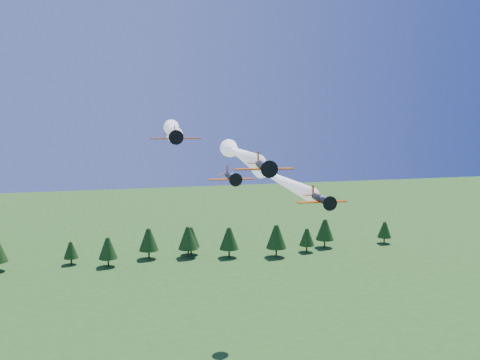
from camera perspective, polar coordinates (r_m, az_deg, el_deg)
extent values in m
cylinder|color=black|center=(74.20, 2.49, 1.50)|extent=(1.79, 6.13, 1.12)
cone|color=black|center=(70.76, 3.02, 1.22)|extent=(1.22, 1.13, 1.12)
cone|color=black|center=(70.10, 3.13, 1.16)|extent=(0.55, 0.56, 0.49)
cylinder|color=black|center=(69.92, 3.16, 1.15)|extent=(2.34, 0.31, 2.35)
cube|color=#CA4500|center=(73.80, 2.56, 1.19)|extent=(8.39, 2.43, 0.13)
cube|color=#CA4500|center=(78.08, 1.95, 1.83)|extent=(3.33, 1.31, 0.08)
cube|color=#CA4500|center=(78.11, 1.94, 2.49)|extent=(0.22, 1.07, 1.62)
ellipsoid|color=#82A1C9|center=(73.17, 2.64, 1.77)|extent=(0.95, 1.42, 0.70)
sphere|color=white|center=(105.35, -0.70, 3.21)|extent=(2.30, 2.30, 2.30)
sphere|color=white|center=(109.16, -0.97, 3.35)|extent=(3.00, 3.00, 3.00)
sphere|color=white|center=(112.97, -1.21, 3.48)|extent=(3.70, 3.70, 3.70)
cylinder|color=black|center=(80.27, -6.91, 4.66)|extent=(1.63, 5.57, 1.02)
cone|color=black|center=(77.08, -6.85, 4.56)|extent=(1.11, 1.02, 1.02)
cone|color=black|center=(76.47, -6.84, 4.54)|extent=(0.50, 0.50, 0.45)
cylinder|color=black|center=(76.30, -6.83, 4.53)|extent=(2.13, 0.28, 2.13)
cube|color=#CA4500|center=(79.88, -6.89, 4.42)|extent=(7.63, 2.21, 0.12)
cube|color=#CA4500|center=(83.88, -6.96, 4.81)|extent=(3.03, 1.19, 0.07)
cube|color=#CA4500|center=(83.95, -6.97, 5.36)|extent=(0.20, 0.97, 1.47)
ellipsoid|color=#82A1C9|center=(79.34, -6.89, 4.93)|extent=(0.86, 1.29, 0.63)
sphere|color=white|center=(119.38, -7.36, 5.48)|extent=(2.30, 2.30, 2.30)
sphere|color=white|center=(124.34, -7.39, 5.55)|extent=(3.00, 3.00, 3.00)
sphere|color=white|center=(129.30, -7.43, 5.61)|extent=(3.70, 3.70, 3.70)
cylinder|color=black|center=(87.20, 8.60, -2.02)|extent=(1.53, 6.04, 1.11)
cone|color=black|center=(83.96, 9.38, -2.40)|extent=(1.18, 1.07, 1.11)
cone|color=black|center=(83.34, 9.53, -2.47)|extent=(0.52, 0.53, 0.49)
cylinder|color=black|center=(83.17, 9.58, -2.49)|extent=(2.32, 0.21, 2.33)
cube|color=#CA4500|center=(86.85, 8.69, -2.30)|extent=(8.28, 2.07, 0.13)
cube|color=#CA4500|center=(90.87, 7.79, -1.60)|extent=(3.27, 1.17, 0.08)
cube|color=#CA4500|center=(90.84, 7.77, -1.04)|extent=(0.17, 1.06, 1.61)
ellipsoid|color=#82A1C9|center=(86.20, 8.82, -1.84)|extent=(0.89, 1.38, 0.69)
sphere|color=white|center=(122.88, 2.86, 0.73)|extent=(2.30, 2.30, 2.30)
sphere|color=white|center=(127.41, 2.37, 0.96)|extent=(3.00, 3.00, 3.00)
sphere|color=white|center=(131.94, 1.91, 1.18)|extent=(3.70, 3.70, 3.70)
cylinder|color=black|center=(92.10, -0.96, 0.34)|extent=(1.39, 5.87, 1.08)
cone|color=black|center=(88.79, -0.56, 0.08)|extent=(1.13, 1.03, 1.08)
cone|color=black|center=(88.16, -0.48, 0.03)|extent=(0.50, 0.51, 0.47)
cylinder|color=black|center=(87.98, -0.46, 0.01)|extent=(2.26, 0.17, 2.26)
cube|color=#CA4500|center=(91.72, -0.91, 0.09)|extent=(8.04, 1.89, 0.13)
cube|color=#CA4500|center=(95.82, -1.38, 0.64)|extent=(3.17, 1.08, 0.08)
cube|color=#CA4500|center=(95.83, -1.40, 1.16)|extent=(0.15, 1.03, 1.56)
ellipsoid|color=#82A1C9|center=(91.10, -0.85, 0.54)|extent=(0.84, 1.33, 0.67)
cylinder|color=#382314|center=(228.21, 15.13, -6.23)|extent=(0.60, 0.60, 2.49)
cone|color=#173610|center=(227.24, 15.17, -5.14)|extent=(5.69, 5.69, 6.40)
cylinder|color=#382314|center=(200.82, 3.88, -7.70)|extent=(0.60, 0.60, 3.36)
cone|color=#173610|center=(199.36, 3.90, -6.04)|extent=(7.67, 7.67, 8.63)
cylinder|color=#382314|center=(200.71, -9.69, -7.83)|extent=(0.60, 0.60, 3.15)
cone|color=#173610|center=(199.33, -9.72, -6.27)|extent=(7.19, 7.19, 8.09)
cylinder|color=#382314|center=(199.91, -17.55, -8.26)|extent=(0.60, 0.60, 2.28)
cone|color=#173610|center=(198.89, -17.59, -7.13)|extent=(5.20, 5.20, 5.85)
cylinder|color=#382314|center=(199.78, -1.17, -7.80)|extent=(0.60, 0.60, 3.13)
cone|color=#173610|center=(198.40, -1.17, -6.24)|extent=(7.14, 7.14, 8.04)
cylinder|color=#382314|center=(208.73, 7.13, -7.28)|extent=(0.60, 0.60, 2.56)
cone|color=#173610|center=(207.64, 7.15, -6.05)|extent=(5.86, 5.86, 6.59)
cylinder|color=#382314|center=(193.78, -13.87, -8.53)|extent=(0.60, 0.60, 2.87)
cone|color=#173610|center=(192.47, -13.91, -7.06)|extent=(6.56, 6.56, 7.38)
cylinder|color=#382314|center=(200.43, -5.54, -7.77)|extent=(0.60, 0.60, 3.23)
cone|color=#173610|center=(199.02, -5.56, -6.17)|extent=(7.37, 7.37, 8.29)
cylinder|color=#382314|center=(216.45, 9.02, -6.70)|extent=(0.60, 0.60, 3.16)
cone|color=#173610|center=(215.17, 9.05, -5.25)|extent=(7.21, 7.21, 8.12)
cylinder|color=#382314|center=(204.48, -5.24, -7.51)|extent=(0.60, 0.60, 2.92)
cone|color=#173610|center=(203.22, -5.25, -6.08)|extent=(6.67, 6.67, 7.50)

